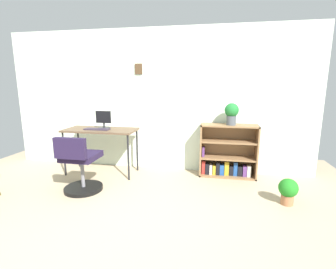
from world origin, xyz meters
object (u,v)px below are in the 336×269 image
desk (101,133)px  keyboard (97,129)px  bookshelf_low (227,154)px  potted_plant_floor (288,190)px  office_chair (80,167)px  monitor (104,120)px  potted_plant_on_shelf (232,113)px

desk → keyboard: size_ratio=2.89×
bookshelf_low → potted_plant_floor: (0.69, -0.88, -0.17)m
office_chair → bookshelf_low: (1.98, 1.01, 0.00)m
monitor → keyboard: bearing=-111.0°
desk → potted_plant_floor: desk is taller
potted_plant_on_shelf → monitor: bearing=-176.2°
keyboard → monitor: bearing=69.0°
potted_plant_floor → monitor: bearing=165.5°
keyboard → potted_plant_on_shelf: potted_plant_on_shelf is taller
potted_plant_floor → office_chair: bearing=-177.3°
keyboard → bookshelf_low: bearing=9.2°
desk → keyboard: bearing=-112.8°
potted_plant_on_shelf → keyboard: bearing=-172.4°
bookshelf_low → monitor: bearing=-174.6°
office_chair → desk: bearing=93.1°
keyboard → office_chair: office_chair is taller
desk → monitor: 0.21m
monitor → potted_plant_on_shelf: (2.02, 0.14, 0.15)m
monitor → potted_plant_floor: monitor is taller
desk → keyboard: 0.10m
office_chair → potted_plant_floor: (2.67, 0.13, -0.17)m
bookshelf_low → potted_plant_floor: size_ratio=2.66×
potted_plant_floor → keyboard: bearing=168.6°
monitor → bookshelf_low: bearing=5.4°
desk → monitor: size_ratio=4.05×
desk → potted_plant_on_shelf: (2.05, 0.21, 0.35)m
bookshelf_low → potted_plant_on_shelf: 0.67m
monitor → potted_plant_on_shelf: 2.03m
monitor → potted_plant_floor: 2.85m
desk → potted_plant_floor: size_ratio=3.51×
potted_plant_on_shelf → potted_plant_floor: 1.35m
monitor → bookshelf_low: size_ratio=0.33×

